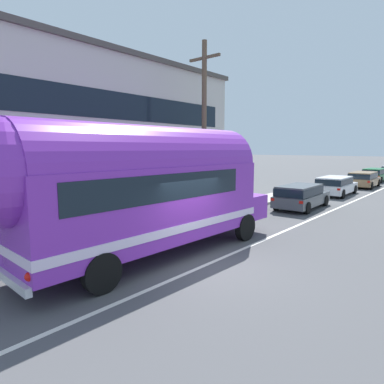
# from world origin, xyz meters

# --- Properties ---
(ground_plane) EXTENTS (300.00, 300.00, 0.00)m
(ground_plane) POSITION_xyz_m (0.00, 0.00, 0.00)
(ground_plane) COLOR #4C4C4F
(lane_markings) EXTENTS (3.71, 80.00, 0.01)m
(lane_markings) POSITION_xyz_m (-1.65, 12.00, 0.00)
(lane_markings) COLOR silver
(lane_markings) RESTS_ON ground
(sidewalk_slab) EXTENTS (1.90, 90.00, 0.15)m
(sidewalk_slab) POSITION_xyz_m (-4.53, 10.00, 0.07)
(sidewalk_slab) COLOR #ADA89E
(sidewalk_slab) RESTS_ON ground
(roadside_building) EXTENTS (11.37, 17.15, 7.84)m
(roadside_building) POSITION_xyz_m (-11.95, 1.55, 3.92)
(roadside_building) COLOR beige
(roadside_building) RESTS_ON ground
(utility_pole) EXTENTS (1.80, 0.24, 8.50)m
(utility_pole) POSITION_xyz_m (-4.40, 5.40, 4.42)
(utility_pole) COLOR brown
(utility_pole) RESTS_ON ground
(painted_bus) EXTENTS (2.79, 10.69, 4.12)m
(painted_bus) POSITION_xyz_m (-1.81, -0.91, 2.30)
(painted_bus) COLOR purple
(painted_bus) RESTS_ON ground
(car_lead) EXTENTS (2.06, 4.58, 1.37)m
(car_lead) POSITION_xyz_m (-1.59, 10.73, 0.79)
(car_lead) COLOR #474C51
(car_lead) RESTS_ON ground
(car_second) EXTENTS (2.11, 4.80, 1.37)m
(car_second) POSITION_xyz_m (-1.85, 17.65, 0.79)
(car_second) COLOR white
(car_second) RESTS_ON ground
(car_third) EXTENTS (2.09, 4.60, 1.37)m
(car_third) POSITION_xyz_m (-1.54, 24.32, 0.80)
(car_third) COLOR olive
(car_third) RESTS_ON ground
(car_fourth) EXTENTS (1.95, 4.63, 1.37)m
(car_fourth) POSITION_xyz_m (-1.95, 30.75, 0.80)
(car_fourth) COLOR #196633
(car_fourth) RESTS_ON ground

